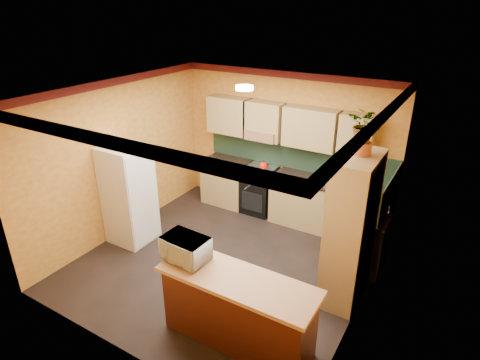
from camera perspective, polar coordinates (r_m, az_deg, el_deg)
name	(u,v)px	position (r m, az deg, el deg)	size (l,w,h in m)	color
room_shell	(234,132)	(5.78, -0.82, 6.86)	(4.24, 4.24, 2.72)	black
base_cabinets_back	(289,198)	(7.55, 6.96, -2.53)	(3.65, 0.60, 0.88)	tan
countertop_back	(290,175)	(7.35, 7.13, 0.67)	(3.65, 0.62, 0.04)	black
stove	(259,190)	(7.78, 2.78, -1.39)	(0.58, 0.58, 0.91)	black
kettle	(263,166)	(7.48, 3.35, 2.07)	(0.17, 0.17, 0.18)	red
sink	(331,183)	(7.10, 12.85, -0.36)	(0.48, 0.40, 0.03)	silver
base_cabinets_right	(358,241)	(6.46, 16.42, -8.37)	(0.60, 0.80, 0.88)	tan
countertop_right	(362,215)	(6.23, 16.91, -4.79)	(0.62, 0.80, 0.04)	black
fridge	(129,195)	(6.94, -15.54, -2.00)	(0.68, 0.66, 1.70)	white
pantry	(351,231)	(5.49, 15.44, -6.98)	(0.48, 0.90, 2.10)	tan
fern_pot	(362,148)	(5.06, 17.00, 4.33)	(0.22, 0.22, 0.16)	#A95528
fern	(365,125)	(4.97, 17.41, 7.48)	(0.38, 0.33, 0.42)	tan
breakfast_bar	(238,312)	(4.99, -0.35, -18.29)	(1.80, 0.55, 0.88)	#491F11
bar_top	(237,280)	(4.69, -0.36, -14.09)	(1.90, 0.65, 0.05)	#B17C56
microwave	(185,249)	(4.93, -7.78, -9.63)	(0.55, 0.37, 0.30)	white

